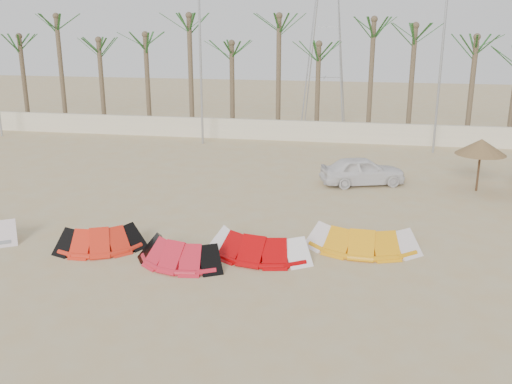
% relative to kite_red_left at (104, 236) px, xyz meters
% --- Properties ---
extents(ground, '(120.00, 120.00, 0.00)m').
position_rel_kite_red_left_xyz_m(ground, '(4.69, -2.82, -0.42)').
color(ground, tan).
rests_on(ground, ground).
extents(boundary_wall, '(60.00, 0.30, 1.30)m').
position_rel_kite_red_left_xyz_m(boundary_wall, '(4.69, 19.18, 0.23)').
color(boundary_wall, beige).
rests_on(boundary_wall, ground).
extents(palm_line, '(52.00, 4.00, 7.70)m').
position_rel_kite_red_left_xyz_m(palm_line, '(5.36, 20.68, 6.03)').
color(palm_line, brown).
rests_on(palm_line, ground).
extents(lamp_b, '(1.25, 0.14, 11.00)m').
position_rel_kite_red_left_xyz_m(lamp_b, '(-1.27, 17.18, 5.35)').
color(lamp_b, '#A5A8AD').
rests_on(lamp_b, ground).
extents(lamp_c, '(1.25, 0.14, 11.00)m').
position_rel_kite_red_left_xyz_m(lamp_c, '(12.73, 17.18, 5.35)').
color(lamp_c, '#A5A8AD').
rests_on(lamp_c, ground).
extents(pylon, '(3.00, 3.00, 14.00)m').
position_rel_kite_red_left_xyz_m(pylon, '(5.69, 25.18, -0.42)').
color(pylon, '#A5A8AD').
rests_on(pylon, ground).
extents(kite_red_left, '(3.33, 2.42, 0.90)m').
position_rel_kite_red_left_xyz_m(kite_red_left, '(0.00, 0.00, 0.00)').
color(kite_red_left, red).
rests_on(kite_red_left, ground).
extents(kite_red_mid, '(3.23, 2.12, 0.90)m').
position_rel_kite_red_left_xyz_m(kite_red_mid, '(2.96, -0.67, 0.00)').
color(kite_red_mid, red).
rests_on(kite_red_mid, ground).
extents(kite_red_right, '(3.68, 2.09, 0.90)m').
position_rel_kite_red_left_xyz_m(kite_red_right, '(5.31, 0.42, 0.00)').
color(kite_red_right, '#AE0305').
rests_on(kite_red_right, ground).
extents(kite_orange, '(3.72, 1.66, 0.90)m').
position_rel_kite_red_left_xyz_m(kite_orange, '(8.68, 1.64, 0.01)').
color(kite_orange, orange).
rests_on(kite_orange, ground).
extents(parasol_left, '(2.24, 2.24, 2.41)m').
position_rel_kite_red_left_xyz_m(parasol_left, '(13.76, 9.42, 1.64)').
color(parasol_left, '#4C331E').
rests_on(parasol_left, ground).
extents(car, '(4.23, 2.77, 1.34)m').
position_rel_kite_red_left_xyz_m(car, '(8.62, 9.55, 0.25)').
color(car, white).
rests_on(car, ground).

